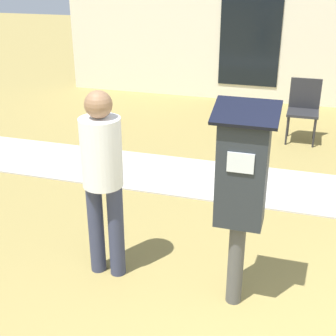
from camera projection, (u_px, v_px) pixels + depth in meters
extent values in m
cube|color=#B7B2A8|center=(321.00, 193.00, 5.34)|extent=(12.00, 1.10, 0.02)
cube|color=beige|center=(334.00, 15.00, 8.05)|extent=(10.00, 0.24, 3.20)
cube|color=black|center=(250.00, 31.00, 8.43)|extent=(1.10, 0.02, 2.00)
cylinder|color=#4C4C4C|center=(236.00, 263.00, 3.53)|extent=(0.12, 0.12, 0.70)
cube|color=#23282D|center=(242.00, 173.00, 3.23)|extent=(0.34, 0.22, 0.80)
cube|color=silver|center=(240.00, 163.00, 3.08)|extent=(0.18, 0.01, 0.14)
cube|color=black|center=(246.00, 112.00, 3.05)|extent=(0.44, 0.31, 0.12)
cylinder|color=#333851|center=(96.00, 228.00, 3.88)|extent=(0.13, 0.13, 0.82)
cylinder|color=#333851|center=(116.00, 231.00, 3.83)|extent=(0.13, 0.13, 0.82)
cylinder|color=white|center=(101.00, 153.00, 3.58)|extent=(0.32, 0.32, 0.55)
sphere|color=#8C6647|center=(98.00, 104.00, 3.43)|extent=(0.21, 0.21, 0.21)
cylinder|color=#262628|center=(287.00, 131.00, 6.72)|extent=(0.03, 0.03, 0.42)
cylinder|color=#262628|center=(314.00, 133.00, 6.62)|extent=(0.03, 0.03, 0.42)
cylinder|color=#262628|center=(289.00, 123.00, 7.05)|extent=(0.03, 0.03, 0.42)
cylinder|color=#262628|center=(315.00, 125.00, 6.95)|extent=(0.03, 0.03, 0.42)
cube|color=#262628|center=(303.00, 113.00, 6.74)|extent=(0.44, 0.44, 0.04)
cube|color=#262628|center=(305.00, 93.00, 6.82)|extent=(0.44, 0.04, 0.44)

